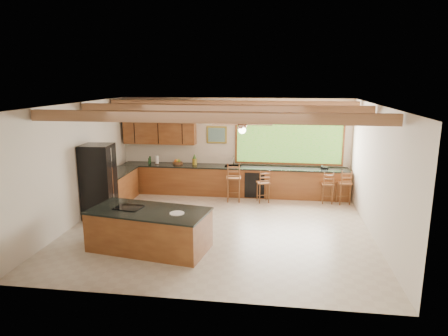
# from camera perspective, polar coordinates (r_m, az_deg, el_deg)

# --- Properties ---
(ground) EXTENTS (7.20, 7.20, 0.00)m
(ground) POSITION_cam_1_polar(r_m,az_deg,el_deg) (9.87, -0.72, -8.61)
(ground) COLOR #B9AE99
(ground) RESTS_ON ground
(room_shell) EXTENTS (7.27, 6.54, 3.02)m
(room_shell) POSITION_cam_1_polar(r_m,az_deg,el_deg) (9.96, -1.16, 4.78)
(room_shell) COLOR beige
(room_shell) RESTS_ON ground
(counter_run) EXTENTS (7.12, 3.10, 1.27)m
(counter_run) POSITION_cam_1_polar(r_m,az_deg,el_deg) (12.22, -2.77, -2.11)
(counter_run) COLOR brown
(counter_run) RESTS_ON ground
(island) EXTENTS (2.67, 1.57, 0.89)m
(island) POSITION_cam_1_polar(r_m,az_deg,el_deg) (8.75, -10.62, -8.62)
(island) COLOR brown
(island) RESTS_ON ground
(refrigerator) EXTENTS (0.80, 0.78, 1.94)m
(refrigerator) POSITION_cam_1_polar(r_m,az_deg,el_deg) (10.87, -17.46, -1.84)
(refrigerator) COLOR black
(refrigerator) RESTS_ON ground
(bar_stool_a) EXTENTS (0.46, 0.46, 1.19)m
(bar_stool_a) POSITION_cam_1_polar(r_m,az_deg,el_deg) (11.73, 1.35, -1.53)
(bar_stool_a) COLOR brown
(bar_stool_a) RESTS_ON ground
(bar_stool_b) EXTENTS (0.44, 0.44, 0.98)m
(bar_stool_b) POSITION_cam_1_polar(r_m,az_deg,el_deg) (11.73, 5.61, -2.20)
(bar_stool_b) COLOR brown
(bar_stool_b) RESTS_ON ground
(bar_stool_c) EXTENTS (0.35, 0.35, 0.95)m
(bar_stool_c) POSITION_cam_1_polar(r_m,az_deg,el_deg) (11.97, 14.60, -2.34)
(bar_stool_c) COLOR brown
(bar_stool_c) RESTS_ON ground
(bar_stool_d) EXTENTS (0.45, 0.45, 1.04)m
(bar_stool_d) POSITION_cam_1_polar(r_m,az_deg,el_deg) (12.02, 16.80, -2.17)
(bar_stool_d) COLOR brown
(bar_stool_d) RESTS_ON ground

